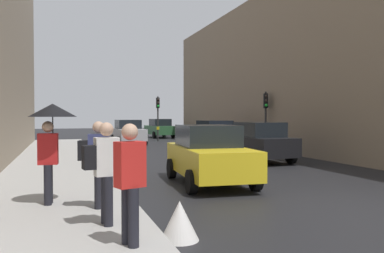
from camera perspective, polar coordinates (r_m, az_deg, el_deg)
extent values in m
plane|color=black|center=(9.83, 23.95, -10.57)|extent=(120.00, 120.00, 0.00)
cube|color=#A8A5A0|center=(13.24, -19.15, -7.06)|extent=(3.46, 40.00, 0.16)
cube|color=gray|center=(27.54, 21.17, 7.02)|extent=(12.00, 31.69, 9.45)
cylinder|color=#2D2D2D|center=(31.96, -4.95, 1.11)|extent=(0.12, 0.12, 3.62)
cube|color=black|center=(31.98, -4.96, 3.42)|extent=(0.25, 0.31, 0.84)
cube|color=yellow|center=(31.97, -4.95, -0.24)|extent=(0.21, 0.17, 0.24)
sphere|color=#2D231E|center=(31.80, -4.89, 3.90)|extent=(0.18, 0.18, 0.18)
sphere|color=#2D231E|center=(31.79, -4.89, 3.43)|extent=(0.18, 0.18, 0.18)
sphere|color=green|center=(31.78, -4.89, 2.97)|extent=(0.18, 0.18, 0.18)
cylinder|color=#2D2D2D|center=(22.98, 10.59, 0.70)|extent=(0.12, 0.12, 3.43)
cube|color=black|center=(22.99, 10.60, 3.67)|extent=(0.33, 0.36, 0.84)
cube|color=yellow|center=(23.00, 10.58, -0.96)|extent=(0.24, 0.22, 0.24)
sphere|color=#2D231E|center=(22.82, 10.68, 4.34)|extent=(0.18, 0.18, 0.18)
sphere|color=#2D231E|center=(22.81, 10.68, 3.69)|extent=(0.18, 0.18, 0.18)
sphere|color=green|center=(22.80, 10.68, 3.04)|extent=(0.18, 0.18, 0.18)
cube|color=navy|center=(24.43, 3.00, -1.56)|extent=(2.05, 4.30, 0.80)
cube|color=black|center=(24.18, 3.25, 0.11)|extent=(1.72, 2.09, 0.64)
cylinder|color=black|center=(25.34, -0.13, -2.36)|extent=(0.26, 0.65, 0.64)
cylinder|color=black|center=(26.06, 3.55, -2.25)|extent=(0.26, 0.65, 0.64)
cylinder|color=black|center=(22.86, 2.38, -2.78)|extent=(0.26, 0.65, 0.64)
cylinder|color=black|center=(23.65, 6.36, -2.64)|extent=(0.26, 0.65, 0.64)
cube|color=yellow|center=(11.87, 2.56, -4.85)|extent=(2.11, 4.32, 0.80)
cube|color=black|center=(12.05, 2.23, -1.32)|extent=(1.75, 2.11, 0.64)
cylinder|color=black|center=(10.97, 9.16, -7.50)|extent=(0.27, 0.65, 0.64)
cylinder|color=black|center=(10.40, -0.08, -7.98)|extent=(0.27, 0.65, 0.64)
cylinder|color=black|center=(13.46, 4.59, -5.81)|extent=(0.27, 0.65, 0.64)
cylinder|color=black|center=(13.00, -2.99, -6.06)|extent=(0.27, 0.65, 0.64)
cube|color=black|center=(18.02, 9.32, -2.68)|extent=(1.99, 4.28, 0.80)
cube|color=black|center=(17.77, 9.73, -0.42)|extent=(1.69, 2.07, 0.64)
cylinder|color=black|center=(18.82, 4.86, -3.71)|extent=(0.25, 0.65, 0.64)
cylinder|color=black|center=(19.67, 9.59, -3.50)|extent=(0.25, 0.65, 0.64)
cylinder|color=black|center=(16.44, 8.98, -4.49)|extent=(0.25, 0.65, 0.64)
cylinder|color=black|center=(17.41, 14.13, -4.18)|extent=(0.25, 0.65, 0.64)
cube|color=#BCBCC1|center=(28.79, -9.15, -1.11)|extent=(1.94, 4.26, 0.80)
cube|color=black|center=(29.01, -9.25, 0.33)|extent=(1.67, 2.05, 0.64)
cylinder|color=black|center=(27.69, -6.77, -2.04)|extent=(0.24, 0.65, 0.64)
cylinder|color=black|center=(27.32, -10.44, -2.10)|extent=(0.24, 0.65, 0.64)
cylinder|color=black|center=(30.31, -7.97, -1.73)|extent=(0.24, 0.65, 0.64)
cylinder|color=black|center=(29.98, -11.34, -1.78)|extent=(0.24, 0.65, 0.64)
cube|color=#2D6038|center=(37.29, -4.74, -0.50)|extent=(2.09, 4.31, 0.80)
cube|color=black|center=(37.03, -4.63, 0.60)|extent=(1.73, 2.11, 0.64)
cylinder|color=black|center=(38.34, -6.64, -1.05)|extent=(0.26, 0.65, 0.64)
cylinder|color=black|center=(38.87, -4.08, -1.01)|extent=(0.26, 0.65, 0.64)
cylinder|color=black|center=(35.75, -5.46, -1.23)|extent=(0.26, 0.65, 0.64)
cylinder|color=black|center=(36.32, -2.74, -1.18)|extent=(0.26, 0.65, 0.64)
cylinder|color=black|center=(9.11, -19.96, -7.74)|extent=(0.16, 0.16, 0.85)
cylinder|color=black|center=(8.91, -20.12, -7.94)|extent=(0.16, 0.16, 0.85)
cube|color=red|center=(8.92, -20.08, -3.05)|extent=(0.42, 0.30, 0.66)
sphere|color=tan|center=(8.90, -20.11, -0.03)|extent=(0.24, 0.24, 0.24)
cylinder|color=black|center=(8.89, -19.46, -1.44)|extent=(0.02, 0.02, 0.90)
cone|color=black|center=(8.88, -19.49, 2.23)|extent=(1.00, 1.00, 0.28)
cylinder|color=black|center=(7.17, -12.39, -10.20)|extent=(0.16, 0.16, 0.85)
cylinder|color=black|center=(6.98, -12.00, -10.53)|extent=(0.16, 0.16, 0.85)
cube|color=silver|center=(6.96, -12.23, -4.27)|extent=(0.43, 0.31, 0.66)
sphere|color=tan|center=(6.92, -12.25, -0.39)|extent=(0.24, 0.24, 0.24)
cube|color=black|center=(6.89, -14.66, -4.33)|extent=(0.24, 0.30, 0.40)
cylinder|color=black|center=(8.48, -13.23, -8.38)|extent=(0.16, 0.16, 0.85)
cylinder|color=black|center=(8.28, -13.38, -8.62)|extent=(0.16, 0.16, 0.85)
cube|color=navy|center=(8.28, -13.34, -3.35)|extent=(0.44, 0.33, 0.66)
sphere|color=tan|center=(8.26, -13.36, -0.09)|extent=(0.24, 0.24, 0.24)
cube|color=black|center=(8.32, -15.39, -3.34)|extent=(0.25, 0.31, 0.40)
cylinder|color=black|center=(6.01, -9.39, -12.48)|extent=(0.16, 0.16, 0.85)
cylinder|color=black|center=(5.84, -8.46, -12.90)|extent=(0.16, 0.16, 0.85)
cube|color=red|center=(5.79, -8.96, -5.42)|extent=(0.46, 0.37, 0.66)
sphere|color=tan|center=(5.75, -8.98, -0.76)|extent=(0.24, 0.24, 0.24)
cone|color=silver|center=(6.64, -1.80, -13.42)|extent=(0.64, 0.64, 0.65)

